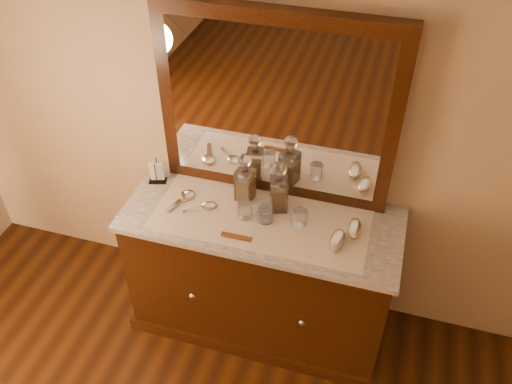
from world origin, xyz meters
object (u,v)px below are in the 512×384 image
decanter_left (245,182)px  brush_far (355,229)px  comb (236,237)px  decanter_right (279,191)px  dresser_cabinet (261,274)px  hand_mirror_inner (206,207)px  brush_near (337,241)px  pin_dish (263,217)px  hand_mirror_outer (184,197)px  mirror_frame (276,109)px  napkin_rack (157,173)px

decanter_left → brush_far: (0.60, -0.09, -0.09)m
comb → decanter_right: bearing=61.3°
dresser_cabinet → hand_mirror_inner: hand_mirror_inner is taller
decanter_left → brush_near: 0.57m
pin_dish → hand_mirror_outer: bearing=176.2°
brush_far → hand_mirror_outer: 0.91m
dresser_cabinet → hand_mirror_outer: bearing=177.5°
decanter_left → hand_mirror_inner: (-0.18, -0.13, -0.10)m
mirror_frame → brush_near: (0.40, -0.33, -0.47)m
pin_dish → hand_mirror_inner: same height
mirror_frame → napkin_rack: bearing=-168.7°
comb → brush_near: bearing=10.3°
brush_far → pin_dish: bearing=-175.8°
pin_dish → comb: 0.19m
pin_dish → brush_far: (0.46, 0.03, 0.01)m
mirror_frame → decanter_right: mirror_frame is taller
decanter_left → brush_near: bearing=-20.6°
pin_dish → decanter_left: size_ratio=0.30×
mirror_frame → hand_mirror_inner: mirror_frame is taller
brush_far → mirror_frame: bearing=154.9°
brush_far → hand_mirror_outer: bearing=-179.7°
dresser_cabinet → napkin_rack: size_ratio=9.78×
mirror_frame → dresser_cabinet: bearing=-90.0°
brush_far → decanter_right: bearing=171.0°
pin_dish → hand_mirror_outer: 0.45m
hand_mirror_outer → napkin_rack: bearing=153.5°
comb → decanter_left: bearing=98.0°
mirror_frame → decanter_right: size_ratio=4.03×
dresser_cabinet → decanter_right: decanter_right is taller
napkin_rack → brush_far: 1.11m
dresser_cabinet → pin_dish: pin_dish is taller
decanter_right → hand_mirror_inner: size_ratio=1.73×
hand_mirror_inner → decanter_right: bearing=16.2°
decanter_left → decanter_right: bearing=-8.2°
dresser_cabinet → hand_mirror_outer: hand_mirror_outer is taller
comb → hand_mirror_outer: hand_mirror_outer is taller
hand_mirror_outer → comb: bearing=-29.0°
hand_mirror_inner → decanter_left: bearing=36.9°
hand_mirror_inner → mirror_frame: bearing=41.2°
hand_mirror_inner → brush_near: bearing=-5.3°
decanter_right → brush_near: (0.34, -0.17, -0.09)m
decanter_right → brush_near: size_ratio=1.86×
pin_dish → comb: size_ratio=0.55×
pin_dish → comb: pin_dish is taller
dresser_cabinet → decanter_right: (0.06, 0.09, 0.56)m
comb → brush_far: bearing=19.3°
comb → decanter_left: 0.32m
dresser_cabinet → mirror_frame: size_ratio=1.17×
comb → decanter_right: decanter_right is taller
dresser_cabinet → napkin_rack: bearing=169.5°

